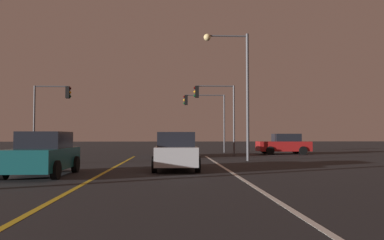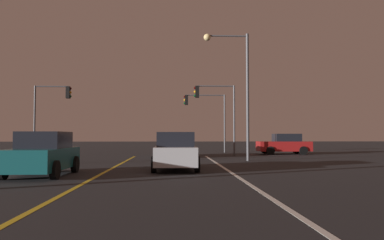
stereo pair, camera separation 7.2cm
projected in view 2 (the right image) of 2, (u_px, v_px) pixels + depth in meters
The scene contains 10 objects.
lane_edge_right at pixel (255, 188), 11.14m from camera, with size 0.16×34.63×0.01m, color silver.
lane_center_divider at pixel (72, 189), 10.88m from camera, with size 0.16×34.63×0.01m, color gold.
car_oncoming at pixel (43, 154), 14.64m from camera, with size 2.02×4.30×1.70m.
car_ahead_far at pixel (172, 146), 27.60m from camera, with size 2.02×4.30×1.70m.
car_crossing_side at pixel (284, 144), 31.47m from camera, with size 4.30×2.02×1.70m.
car_lead_same_lane at pixel (175, 152), 17.12m from camera, with size 2.02×4.30×1.70m.
traffic_light_near_right at pixel (215, 103), 29.12m from camera, with size 3.19×0.36×5.41m.
traffic_light_near_left at pixel (52, 104), 28.53m from camera, with size 2.79×0.36×5.31m.
traffic_light_far_right at pixel (205, 109), 34.59m from camera, with size 3.83×0.36×5.29m.
street_lamp_right_far at pixel (237, 79), 23.32m from camera, with size 2.80×0.44×7.85m.
Camera 2 is at (2.91, 0.21, 1.54)m, focal length 35.46 mm.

